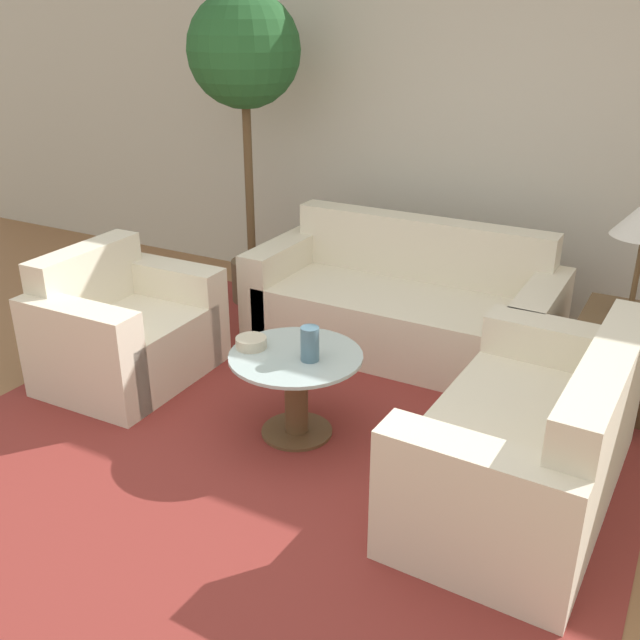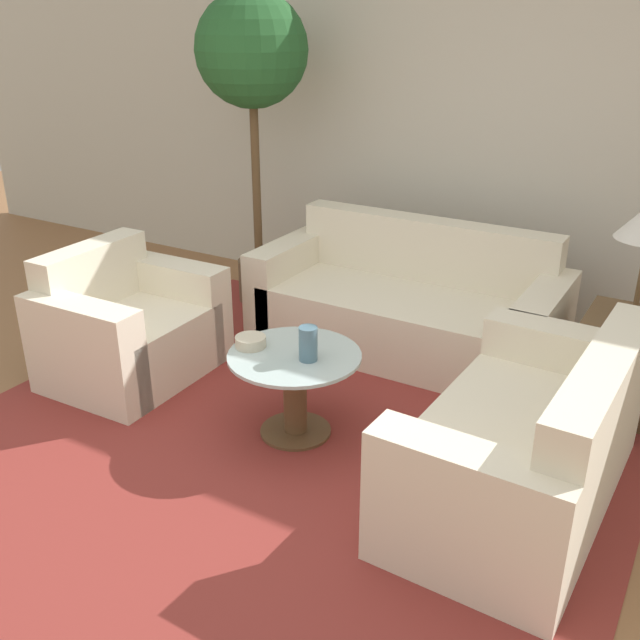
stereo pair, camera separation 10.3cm
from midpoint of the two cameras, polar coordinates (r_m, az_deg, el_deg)
ground_plane at (r=3.36m, az=-7.62°, el=-13.84°), size 14.00×14.00×0.00m
wall_back at (r=5.18m, az=11.32°, el=15.00°), size 10.00×0.06×2.60m
rug at (r=3.77m, az=-1.17°, el=-8.94°), size 3.36×3.36×0.01m
sofa_main at (r=4.62m, az=7.75°, el=0.94°), size 1.93×0.82×0.80m
armchair at (r=4.40m, az=-14.60°, el=-0.83°), size 0.77×0.98×0.77m
loveseat at (r=3.30m, az=17.62°, el=-9.98°), size 0.82×1.48×0.79m
coffee_table at (r=3.63m, az=-1.21°, el=-5.07°), size 0.67×0.67×0.46m
side_table at (r=4.21m, az=23.83°, el=-3.23°), size 0.46×0.46×0.55m
potted_plant at (r=5.09m, az=-4.84°, el=19.43°), size 0.76×0.76×2.17m
vase at (r=3.46m, az=-0.10°, el=-1.91°), size 0.09×0.09×0.17m
bowl at (r=3.63m, az=-4.77°, el=-1.74°), size 0.16×0.16×0.06m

